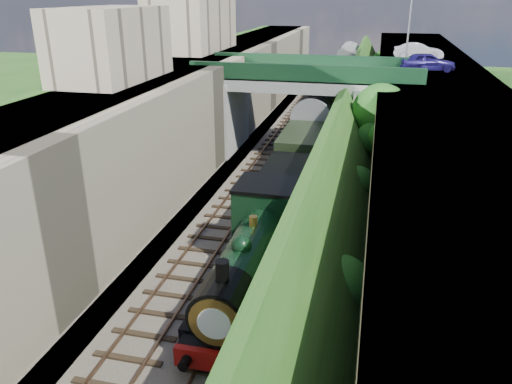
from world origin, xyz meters
TOP-DOWN VIEW (x-y plane):
  - ground at (0.00, 0.00)m, footprint 160.00×160.00m
  - trackbed at (0.00, 20.00)m, footprint 10.00×90.00m
  - retaining_wall at (-5.50, 20.00)m, footprint 1.00×90.00m
  - street_plateau_left at (-9.00, 20.00)m, footprint 6.00×90.00m
  - street_plateau_right at (9.50, 20.00)m, footprint 8.00×90.00m
  - embankment_slope at (5.02, 20.50)m, footprint 4.33×90.00m
  - track_left at (-2.00, 20.00)m, footprint 2.50×90.00m
  - track_right at (1.20, 20.00)m, footprint 2.50×90.00m
  - road_bridge at (0.94, 24.00)m, footprint 16.00×6.40m
  - building_far at (-10.50, 30.00)m, footprint 5.00×10.00m
  - building_near at (-9.50, 14.00)m, footprint 4.00×8.00m
  - tree at (5.91, 19.03)m, footprint 3.60×3.80m
  - lamppost at (7.57, 30.47)m, footprint 0.87×0.15m
  - car_blue at (8.94, 27.10)m, footprint 4.27×2.48m
  - car_silver at (8.74, 34.49)m, footprint 4.17×1.53m
  - locomotive at (1.20, 4.14)m, footprint 3.10×10.22m
  - tender at (1.20, 11.50)m, footprint 2.70×6.00m
  - coach_front at (1.20, 24.10)m, footprint 2.90×18.00m
  - coach_middle at (1.20, 42.90)m, footprint 2.90×18.00m
  - coach_rear at (1.20, 61.70)m, footprint 2.90×18.00m

SIDE VIEW (x-z plane):
  - ground at x=0.00m, z-range 0.00..0.00m
  - trackbed at x=0.00m, z-range 0.00..0.20m
  - track_left at x=-2.00m, z-range 0.15..0.35m
  - track_right at x=1.20m, z-range 0.15..0.35m
  - tender at x=1.20m, z-range 0.09..3.14m
  - locomotive at x=1.20m, z-range -0.02..3.81m
  - coach_front at x=1.20m, z-range 0.20..3.90m
  - coach_middle at x=1.20m, z-range 0.20..3.90m
  - coach_rear at x=1.20m, z-range 0.20..3.90m
  - embankment_slope at x=5.02m, z-range -0.41..6.00m
  - street_plateau_right at x=9.50m, z-range 0.00..6.25m
  - retaining_wall at x=-5.50m, z-range 0.00..7.00m
  - street_plateau_left at x=-9.00m, z-range 0.00..7.00m
  - road_bridge at x=0.94m, z-range 0.45..7.70m
  - tree at x=5.91m, z-range 1.35..7.95m
  - car_silver at x=8.74m, z-range 6.25..7.61m
  - car_blue at x=8.94m, z-range 6.25..7.61m
  - building_near at x=-9.50m, z-range 7.00..11.00m
  - lamppost at x=7.57m, z-range 6.57..12.57m
  - building_far at x=-10.50m, z-range 7.00..13.00m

